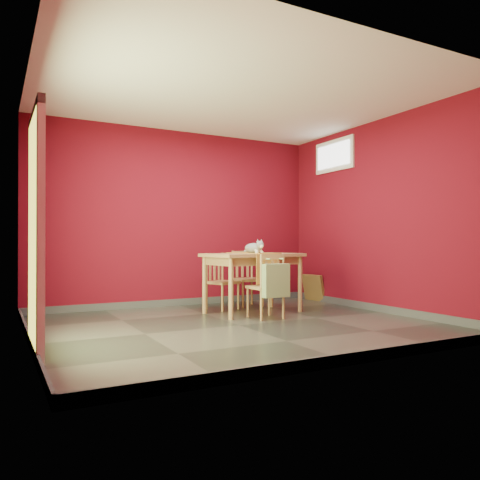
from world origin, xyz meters
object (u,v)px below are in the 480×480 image
tote_bag (276,280)px  picture_frame (313,288)px  chair_far_left (221,280)px  chair_near (267,285)px  dining_table (253,261)px  chair_far_right (246,278)px  cat (253,246)px

tote_bag → picture_frame: (1.64, 1.42, -0.28)m
tote_bag → picture_frame: bearing=40.9°
chair_far_left → chair_near: size_ratio=0.99×
dining_table → chair_far_right: bearing=68.7°
chair_far_left → chair_far_right: chair_far_right is taller
chair_near → dining_table: bearing=80.6°
chair_far_right → tote_bag: 1.43m
chair_near → picture_frame: bearing=36.5°
chair_far_left → chair_near: bearing=-81.4°
chair_near → chair_far_left: bearing=98.6°
dining_table → chair_far_left: bearing=114.8°
tote_bag → chair_far_left: bearing=97.3°
chair_far_left → cat: bearing=-67.7°
chair_far_left → tote_bag: 1.26m
cat → picture_frame: size_ratio=0.89×
chair_far_right → tote_bag: chair_far_right is taller
picture_frame → tote_bag: bearing=-139.1°
chair_far_right → dining_table: bearing=-111.3°
chair_far_right → chair_far_left: bearing=-164.5°
chair_far_right → cat: (-0.27, -0.71, 0.49)m
chair_far_left → picture_frame: chair_far_left is taller
chair_far_right → chair_near: bearing=-106.3°
chair_far_left → cat: cat is taller
chair_far_right → tote_bag: bearing=-103.9°
dining_table → picture_frame: size_ratio=3.11×
chair_far_left → chair_far_right: bearing=15.5°
tote_bag → cat: bearing=84.2°
chair_near → picture_frame: 2.05m
chair_near → picture_frame: size_ratio=1.83×
chair_far_left → picture_frame: bearing=5.3°
chair_far_left → tote_bag: chair_far_left is taller
tote_bag → dining_table: bearing=83.5°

